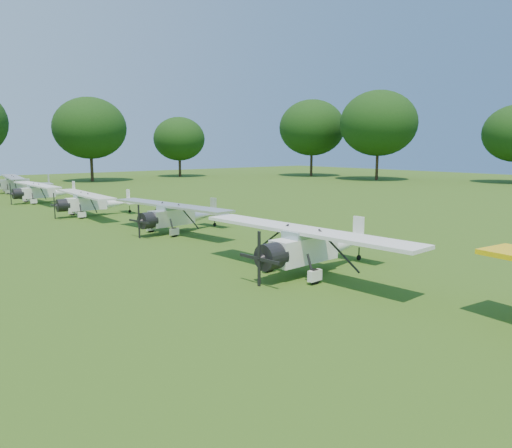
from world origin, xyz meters
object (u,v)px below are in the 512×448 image
Objects in this scene: aircraft_6 at (43,191)px; aircraft_5 at (92,201)px; aircraft_4 at (178,214)px; aircraft_3 at (313,243)px; aircraft_7 at (19,182)px.

aircraft_5 is at bearing -90.32° from aircraft_6.
aircraft_5 is at bearing 89.02° from aircraft_4.
aircraft_3 is 45.61m from aircraft_7.
aircraft_6 is at bearing 85.76° from aircraft_4.
aircraft_3 reaches higher than aircraft_7.
aircraft_3 is 22.48m from aircraft_5.
aircraft_4 is 1.02× the size of aircraft_6.
aircraft_5 is 23.16m from aircraft_7.
aircraft_7 is at bearing 86.14° from aircraft_3.
aircraft_3 reaches higher than aircraft_4.
aircraft_4 is at bearing -81.42° from aircraft_7.
aircraft_7 is at bearing 90.57° from aircraft_5.
aircraft_5 is 0.92× the size of aircraft_7.
aircraft_6 is 0.93× the size of aircraft_7.
aircraft_6 is (-1.47, 21.92, -0.01)m from aircraft_4.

